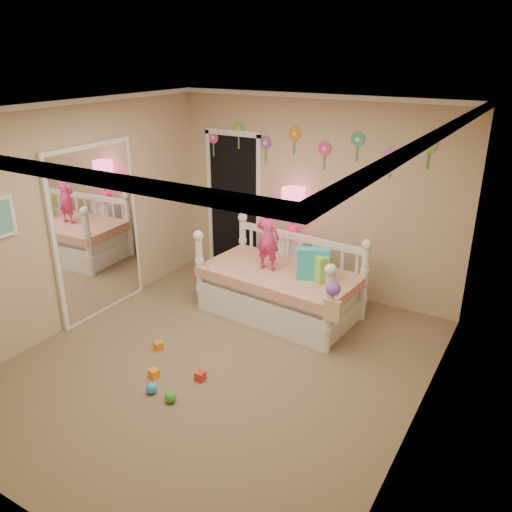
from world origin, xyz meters
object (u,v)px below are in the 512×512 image
Objects in this scene: daybed at (280,275)px; child at (268,237)px; nightstand at (291,264)px; table_lamp at (293,206)px.

child is (-0.16, -0.03, 0.47)m from daybed.
table_lamp reaches higher than nightstand.
child is 1.20× the size of table_lamp.
daybed reaches higher than nightstand.
daybed is at bearing -171.91° from child.
child is at bearing -91.46° from nightstand.
daybed is 0.77m from nightstand.
daybed is at bearing -73.85° from table_lamp.
nightstand is at bearing -88.36° from child.
table_lamp is at bearing -88.36° from child.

